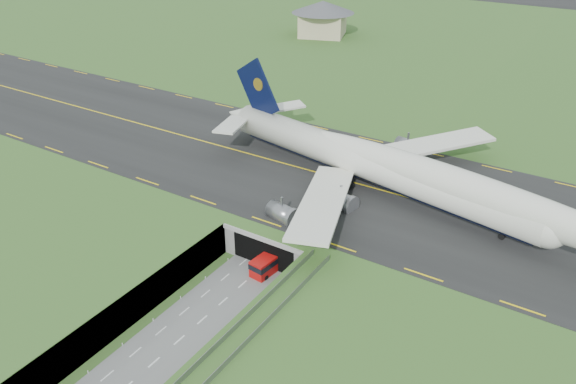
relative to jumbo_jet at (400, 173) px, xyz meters
The scene contains 9 objects.
ground 36.36m from the jumbo_jet, 113.16° to the right, with size 900.00×900.00×0.00m, color #386026.
airfield_deck 35.54m from the jumbo_jet, 113.16° to the right, with size 800.00×800.00×6.00m, color gray.
trench_road 43.04m from the jumbo_jet, 109.09° to the right, with size 12.00×75.00×0.20m, color slate.
taxiway 14.62m from the jumbo_jet, behind, with size 800.00×44.00×0.18m, color black.
tunnel_portal 21.80m from the jumbo_jet, 132.08° to the right, with size 17.00×22.30×6.00m.
guideway 51.29m from the jumbo_jet, 92.91° to the right, with size 3.00×53.00×7.05m.
jumbo_jet is the anchor object (origin of this frame).
shuttle_tram 28.64m from the jumbo_jet, 116.63° to the right, with size 3.62×7.72×3.04m.
service_building 129.41m from the jumbo_jet, 125.33° to the left, with size 30.36×30.36×12.97m.
Camera 1 is at (44.81, -55.08, 56.38)m, focal length 35.00 mm.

